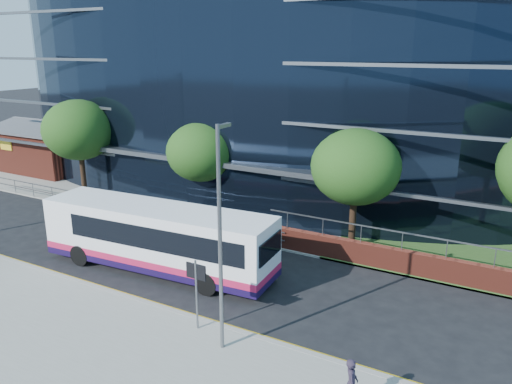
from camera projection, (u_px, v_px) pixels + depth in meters
The scene contains 16 objects.
ground at pixel (137, 288), 22.51m from camera, with size 200.00×200.00×0.00m, color black.
pavement_near at pixel (44, 341), 18.30m from camera, with size 80.00×8.00×0.15m, color gray.
kerb at pixel (121, 295), 21.65m from camera, with size 80.00×0.25×0.16m, color gray.
yellow_line_outer at pixel (124, 295), 21.84m from camera, with size 80.00×0.08×0.01m, color gold.
yellow_line_inner at pixel (127, 294), 21.97m from camera, with size 80.00×0.08×0.01m, color gold.
far_forecourt at pixel (180, 203), 34.52m from camera, with size 50.00×8.00×0.10m, color gray.
glass_office at pixel (272, 79), 39.61m from camera, with size 44.00×23.10×16.00m.
brick_pavilion at pixel (49, 148), 43.54m from camera, with size 8.60×6.66×4.40m.
guard_railings at pixel (116, 203), 31.88m from camera, with size 24.00×0.05×1.10m.
street_sign at pixel (196, 280), 18.48m from camera, with size 0.85×0.09×2.80m.
tree_far_a at pixel (79, 130), 34.75m from camera, with size 4.95×4.95×6.98m.
tree_far_b at pixel (201, 152), 30.69m from camera, with size 4.29×4.29×6.05m.
tree_far_c at pixel (356, 167), 25.52m from camera, with size 4.62×4.62×6.51m.
streetlight_east at pixel (220, 235), 16.64m from camera, with size 0.15×0.77×8.00m.
city_bus at pixel (159, 238), 23.81m from camera, with size 11.96×3.50×3.20m.
pedestrian at pixel (351, 383), 14.67m from camera, with size 0.59×0.38×1.61m, color #271E2E.
Camera 1 is at (14.60, -15.21, 10.49)m, focal length 35.00 mm.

